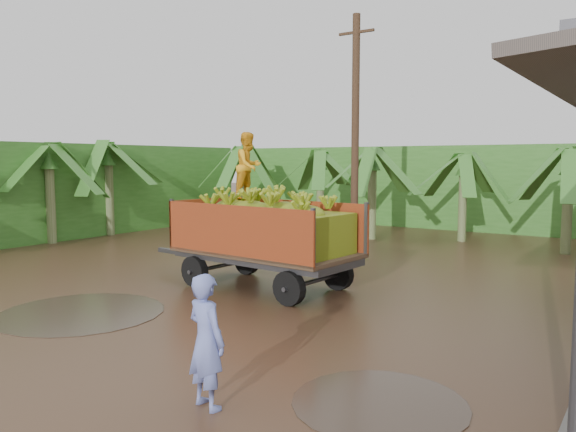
% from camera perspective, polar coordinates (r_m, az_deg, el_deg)
% --- Properties ---
extents(ground, '(100.00, 100.00, 0.00)m').
position_cam_1_polar(ground, '(11.12, 1.16, -9.75)').
color(ground, black).
rests_on(ground, ground).
extents(hedge_north, '(22.00, 3.00, 3.60)m').
position_cam_1_polar(hedge_north, '(26.23, 16.64, 2.88)').
color(hedge_north, '#2D661E').
rests_on(hedge_north, ground).
extents(hedge_west, '(3.00, 18.00, 3.60)m').
position_cam_1_polar(hedge_west, '(23.72, -22.73, 2.41)').
color(hedge_west, '#2D661E').
rests_on(hedge_west, ground).
extents(banana_trailer, '(6.05, 2.43, 3.65)m').
position_cam_1_polar(banana_trailer, '(12.97, -2.38, -1.58)').
color(banana_trailer, '#BD421B').
rests_on(banana_trailer, ground).
extents(man_blue, '(0.66, 0.51, 1.63)m').
position_cam_1_polar(man_blue, '(6.89, -8.30, -12.45)').
color(man_blue, '#6E7CC9').
rests_on(man_blue, ground).
extents(utility_pole, '(1.20, 0.24, 7.48)m').
position_cam_1_polar(utility_pole, '(17.99, 6.84, 8.28)').
color(utility_pole, '#47301E').
rests_on(utility_pole, ground).
extents(banana_plants, '(24.92, 19.97, 3.77)m').
position_cam_1_polar(banana_plants, '(19.60, -2.79, 2.02)').
color(banana_plants, '#2D661E').
rests_on(banana_plants, ground).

